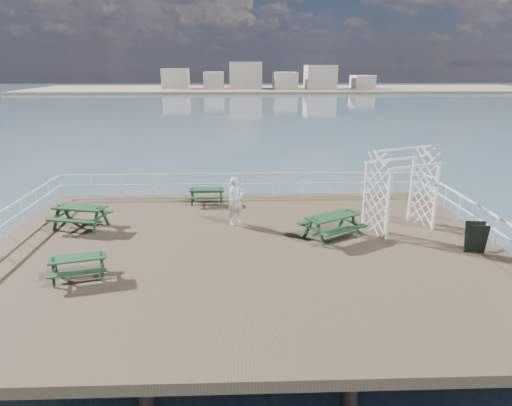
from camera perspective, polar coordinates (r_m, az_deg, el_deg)
The scene contains 10 objects.
ground at distance 16.08m, azimuth -1.30°, elevation -6.19°, with size 18.00×14.00×0.30m, color brown.
sea_backdrop at distance 149.54m, azimuth 2.87°, elevation 14.42°, with size 300.00×300.00×9.20m.
railing at distance 18.14m, azimuth -1.67°, elevation -0.02°, with size 17.77×13.76×1.10m.
picnic_table_a at distance 19.09m, azimuth -21.12°, elevation -1.10°, with size 2.34×2.05×0.98m.
picnic_table_b at distance 21.13m, azimuth -6.19°, elevation 1.27°, with size 1.60×1.29×0.77m.
picnic_table_c at distance 17.00m, azimuth 9.52°, elevation -2.29°, with size 2.58×2.45×0.99m.
picnic_table_d at distance 14.70m, azimuth -21.37°, elevation -6.97°, with size 1.90×1.68×0.78m.
trellis_arbor at distance 18.33m, azimuth 17.61°, elevation 1.14°, with size 2.91×2.30×3.20m.
sandwich_board at distance 17.18m, azimuth 25.78°, elevation -3.98°, with size 0.74×0.60×1.09m.
person at distance 18.12m, azimuth -2.58°, elevation 0.25°, with size 0.70×0.46×1.93m, color silver.
Camera 1 is at (-0.18, -14.78, 6.18)m, focal length 32.00 mm.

